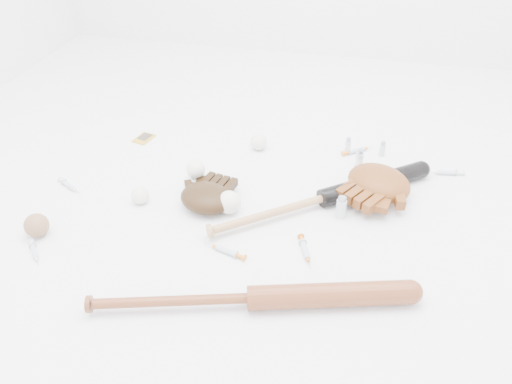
% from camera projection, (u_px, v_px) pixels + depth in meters
% --- Properties ---
extents(bat_dark, '(0.78, 0.61, 0.07)m').
position_uv_depth(bat_dark, '(324.00, 198.00, 1.78)').
color(bat_dark, black).
rests_on(bat_dark, ground).
extents(bat_wood, '(0.95, 0.33, 0.07)m').
position_uv_depth(bat_wood, '(251.00, 298.00, 1.40)').
color(bat_wood, brown).
rests_on(bat_wood, ground).
extents(glove_dark, '(0.27, 0.27, 0.08)m').
position_uv_depth(glove_dark, '(207.00, 197.00, 1.77)').
color(glove_dark, black).
rests_on(glove_dark, ground).
extents(glove_tan, '(0.39, 0.39, 0.10)m').
position_uv_depth(glove_tan, '(379.00, 182.00, 1.82)').
color(glove_tan, brown).
rests_on(glove_tan, ground).
extents(trading_card, '(0.08, 0.10, 0.01)m').
position_uv_depth(trading_card, '(144.00, 138.00, 2.17)').
color(trading_card, '#B88C21').
rests_on(trading_card, ground).
extents(pedestal, '(0.07, 0.07, 0.04)m').
position_uv_depth(pedestal, '(197.00, 181.00, 1.88)').
color(pedestal, white).
rests_on(pedestal, ground).
extents(baseball_on_pedestal, '(0.07, 0.07, 0.07)m').
position_uv_depth(baseball_on_pedestal, '(196.00, 169.00, 1.85)').
color(baseball_on_pedestal, white).
rests_on(baseball_on_pedestal, pedestal).
extents(baseball_left, '(0.06, 0.06, 0.06)m').
position_uv_depth(baseball_left, '(140.00, 195.00, 1.79)').
color(baseball_left, white).
rests_on(baseball_left, ground).
extents(baseball_upper, '(0.07, 0.07, 0.07)m').
position_uv_depth(baseball_upper, '(259.00, 142.00, 2.09)').
color(baseball_upper, white).
rests_on(baseball_upper, ground).
extents(baseball_mid, '(0.08, 0.08, 0.08)m').
position_uv_depth(baseball_mid, '(229.00, 202.00, 1.75)').
color(baseball_mid, white).
rests_on(baseball_mid, ground).
extents(baseball_aged, '(0.08, 0.08, 0.08)m').
position_uv_depth(baseball_aged, '(37.00, 225.00, 1.65)').
color(baseball_aged, '#886041').
rests_on(baseball_aged, ground).
extents(syringe_0, '(0.14, 0.09, 0.02)m').
position_uv_depth(syringe_0, '(69.00, 186.00, 1.88)').
color(syringe_0, '#ADBCC6').
rests_on(syringe_0, ground).
extents(syringe_1, '(0.17, 0.07, 0.02)m').
position_uv_depth(syringe_1, '(226.00, 251.00, 1.59)').
color(syringe_1, '#ADBCC6').
rests_on(syringe_1, ground).
extents(syringe_2, '(0.15, 0.12, 0.02)m').
position_uv_depth(syringe_2, '(357.00, 150.00, 2.08)').
color(syringe_2, '#ADBCC6').
rests_on(syringe_2, ground).
extents(syringe_3, '(0.08, 0.16, 0.02)m').
position_uv_depth(syringe_3, '(305.00, 250.00, 1.60)').
color(syringe_3, '#ADBCC6').
rests_on(syringe_3, ground).
extents(syringe_4, '(0.16, 0.05, 0.02)m').
position_uv_depth(syringe_4, '(447.00, 173.00, 1.95)').
color(syringe_4, '#ADBCC6').
rests_on(syringe_4, ground).
extents(syringe_5, '(0.11, 0.12, 0.02)m').
position_uv_depth(syringe_5, '(34.00, 252.00, 1.59)').
color(syringe_5, '#ADBCC6').
rests_on(syringe_5, ground).
extents(vial_0, '(0.02, 0.02, 0.06)m').
position_uv_depth(vial_0, '(348.00, 145.00, 2.07)').
color(vial_0, silver).
rests_on(vial_0, ground).
extents(vial_1, '(0.02, 0.02, 0.06)m').
position_uv_depth(vial_1, '(382.00, 149.00, 2.05)').
color(vial_1, silver).
rests_on(vial_1, ground).
extents(vial_2, '(0.03, 0.03, 0.08)m').
position_uv_depth(vial_2, '(359.00, 158.00, 1.98)').
color(vial_2, silver).
rests_on(vial_2, ground).
extents(vial_3, '(0.04, 0.04, 0.08)m').
position_uv_depth(vial_3, '(341.00, 207.00, 1.72)').
color(vial_3, silver).
rests_on(vial_3, ground).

